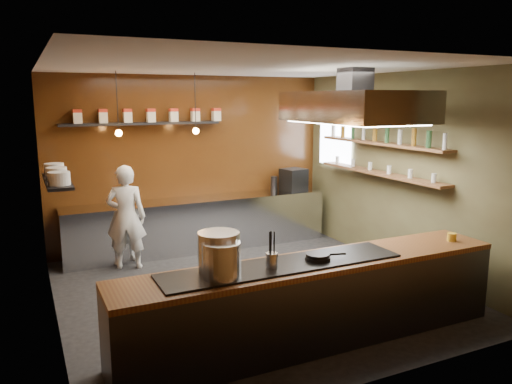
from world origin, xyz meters
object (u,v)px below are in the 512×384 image
stockpot_small (221,260)px  extractor_hood (354,106)px  stockpot_large (219,252)px  espresso_machine (294,179)px  chef (126,217)px

stockpot_small → extractor_hood: bearing=28.1°
stockpot_large → espresso_machine: size_ratio=1.00×
extractor_hood → espresso_machine: bearing=77.6°
stockpot_large → espresso_machine: 4.74m
extractor_hood → stockpot_large: size_ratio=4.88×
stockpot_large → chef: 3.26m
stockpot_small → chef: bearing=94.1°
stockpot_small → espresso_machine: size_ratio=0.90×
extractor_hood → espresso_machine: (0.57, 2.58, -1.40)m
extractor_hood → stockpot_large: bearing=-154.5°
extractor_hood → stockpot_large: 2.96m
stockpot_small → espresso_machine: (2.98, 3.87, -0.01)m
stockpot_small → chef: 3.41m
stockpot_large → chef: (-0.28, 3.23, -0.33)m
stockpot_small → espresso_machine: bearing=52.4°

